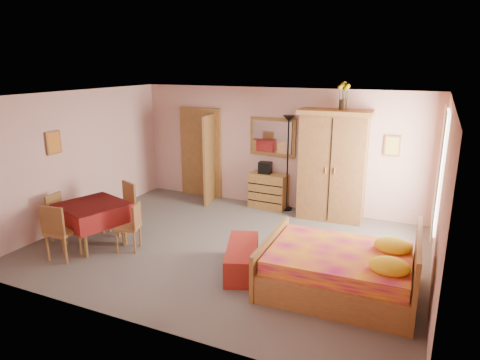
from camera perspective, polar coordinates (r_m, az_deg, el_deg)
The scene contains 23 objects.
floor at distance 7.55m, azimuth -1.66°, elevation -8.92°, with size 6.50×6.50×0.00m, color slate.
ceiling at distance 6.89m, azimuth -1.83°, elevation 11.18°, with size 6.50×6.50×0.00m, color brown.
wall_back at distance 9.36m, azimuth 5.05°, elevation 4.21°, with size 6.50×0.10×2.60m, color #D3A299.
wall_front at distance 5.10m, azimuth -14.31°, elevation -5.88°, with size 6.50×0.10×2.60m, color #D3A299.
wall_left at distance 9.00m, azimuth -20.67°, elevation 2.82°, with size 0.10×5.00×2.60m, color #D3A299.
wall_right at distance 6.43m, azimuth 25.28°, elevation -2.46°, with size 0.10×5.00×2.60m, color #D3A299.
doorway at distance 10.17m, azimuth -5.19°, elevation 3.53°, with size 1.06×0.12×2.15m, color #9E6B35.
window at distance 7.55m, azimuth 25.11°, elevation 1.24°, with size 0.08×1.40×1.95m, color white.
picture_left at distance 8.50m, azimuth -23.62°, elevation 4.58°, with size 0.04×0.32×0.42m, color orange.
picture_back at distance 8.80m, azimuth 19.63°, elevation 4.32°, with size 0.30×0.04×0.40m, color #D8BF59.
chest_of_drawers at distance 9.41m, azimuth 3.80°, elevation -1.44°, with size 0.82×0.41×0.77m, color #A47537.
wall_mirror at distance 9.33m, azimuth 4.39°, elevation 5.76°, with size 1.06×0.06×0.83m, color silver.
stereo at distance 9.31m, azimuth 3.38°, elevation 1.66°, with size 0.27×0.20×0.25m, color black.
floor_lamp at distance 9.15m, azimuth 6.35°, elevation 2.17°, with size 0.26×0.26×2.05m, color black.
wardrobe at distance 8.78m, azimuth 12.27°, elevation 1.92°, with size 1.42×0.73×2.22m, color brown.
sunflower_vase at distance 8.60m, azimuth 13.63°, elevation 10.88°, with size 0.21×0.21×0.54m, color yellow.
bed at distance 6.19m, azimuth 13.06°, elevation -10.13°, with size 2.08×1.64×0.96m, color #BC1264.
bench at distance 6.68m, azimuth 0.29°, elevation -10.36°, with size 0.45×1.22×0.41m, color maroon.
dining_table at distance 7.94m, azimuth -18.93°, elevation -5.59°, with size 1.03×1.03×0.75m, color maroon.
chair_south at distance 7.55m, azimuth -22.61°, elevation -6.25°, with size 0.43×0.43×0.95m, color #A56C37.
chair_north at distance 8.33m, azimuth -15.59°, elevation -3.65°, with size 0.43×0.43×0.94m, color #AE7D3B.
chair_west at distance 8.30m, azimuth -22.50°, elevation -4.66°, with size 0.39×0.39×0.85m, color #A97539.
chair_east at distance 7.55m, azimuth -14.73°, elevation -6.05°, with size 0.37×0.37×0.83m, color #A96F39.
Camera 1 is at (3.05, -6.16, 3.11)m, focal length 32.00 mm.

